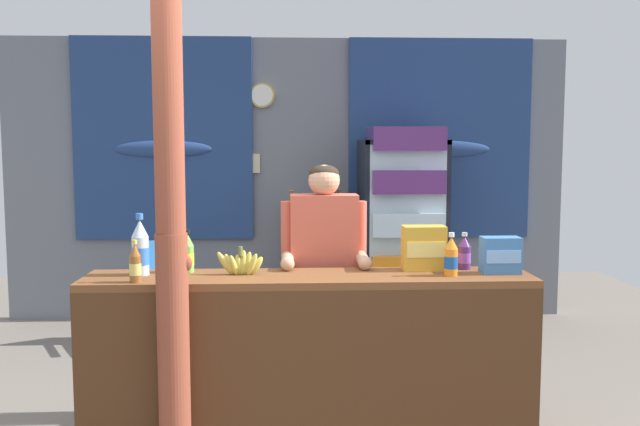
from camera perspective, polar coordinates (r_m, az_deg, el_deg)
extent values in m
plane|color=slate|center=(4.86, -2.67, -14.26)|extent=(8.17, 8.17, 0.00)
cube|color=slate|center=(6.52, -2.73, 2.79)|extent=(5.30, 0.12, 2.66)
cube|color=navy|center=(6.53, -13.01, 6.08)|extent=(1.66, 0.04, 1.88)
ellipsoid|color=navy|center=(6.51, -13.03, 5.25)|extent=(0.91, 0.10, 0.16)
cube|color=navy|center=(6.58, 10.00, 6.13)|extent=(1.73, 0.04, 1.88)
ellipsoid|color=navy|center=(6.56, 10.02, 5.31)|extent=(0.95, 0.10, 0.16)
cylinder|color=tan|center=(6.46, -4.88, 9.80)|extent=(0.23, 0.03, 0.23)
cylinder|color=white|center=(6.44, -4.88, 9.81)|extent=(0.20, 0.01, 0.20)
cube|color=beige|center=(6.45, -6.12, 4.16)|extent=(0.24, 0.02, 0.18)
cube|color=brown|center=(3.74, -0.91, -5.52)|extent=(2.45, 0.44, 0.04)
cube|color=#4E2E18|center=(3.67, -0.80, -13.43)|extent=(2.45, 0.04, 0.91)
cube|color=#4E2E18|center=(4.01, -18.49, -12.08)|extent=(0.08, 0.40, 0.91)
cube|color=#4E2E18|center=(4.07, 16.39, -11.73)|extent=(0.08, 0.40, 0.91)
cylinder|color=brown|center=(3.57, -12.17, -11.47)|extent=(0.16, 0.16, 1.23)
cylinder|color=brown|center=(3.42, -12.61, 8.55)|extent=(0.15, 0.15, 1.23)
ellipsoid|color=brown|center=(3.46, -11.15, -4.15)|extent=(0.06, 0.05, 0.08)
cube|color=black|center=(6.47, 6.36, -1.50)|extent=(0.74, 0.04, 1.71)
cube|color=black|center=(6.12, 3.61, -1.89)|extent=(0.04, 0.67, 1.71)
cube|color=black|center=(6.23, 9.98, -1.83)|extent=(0.04, 0.67, 1.71)
cube|color=black|center=(6.11, 6.91, 5.90)|extent=(0.74, 0.67, 0.04)
cube|color=black|center=(6.32, 6.73, -9.18)|extent=(0.74, 0.67, 0.08)
cube|color=silver|center=(5.84, 7.34, -1.79)|extent=(0.68, 0.02, 1.55)
cylinder|color=#B7B7BC|center=(5.88, 10.35, -2.28)|extent=(0.02, 0.02, 0.40)
cube|color=silver|center=(6.22, 6.78, -4.96)|extent=(0.66, 0.59, 0.02)
cube|color=orange|center=(6.07, 7.01, -4.18)|extent=(0.62, 0.55, 0.20)
cube|color=silver|center=(6.16, 6.82, -1.63)|extent=(0.66, 0.59, 0.02)
cube|color=silver|center=(6.01, 7.05, -0.76)|extent=(0.62, 0.55, 0.20)
cube|color=silver|center=(6.13, 6.86, 1.74)|extent=(0.66, 0.59, 0.02)
cube|color=#56286B|center=(5.98, 7.09, 2.70)|extent=(0.62, 0.55, 0.20)
cube|color=silver|center=(6.11, 6.90, 5.15)|extent=(0.66, 0.59, 0.02)
cube|color=#56286B|center=(5.98, 7.14, 6.19)|extent=(0.62, 0.55, 0.20)
cube|color=brown|center=(6.20, -2.39, -3.91)|extent=(0.04, 0.28, 1.25)
cube|color=brown|center=(6.22, 1.68, -3.88)|extent=(0.04, 0.28, 1.25)
cube|color=brown|center=(6.15, -0.35, 0.12)|extent=(0.44, 0.28, 0.02)
cylinder|color=silver|center=(6.14, -0.97, 0.71)|extent=(0.06, 0.06, 0.10)
cylinder|color=silver|center=(6.15, 0.26, 0.71)|extent=(0.05, 0.05, 0.10)
cube|color=brown|center=(6.20, -0.35, -3.33)|extent=(0.44, 0.28, 0.02)
cylinder|color=#56286B|center=(6.18, -0.96, -2.56)|extent=(0.07, 0.07, 0.14)
cylinder|color=silver|center=(6.19, 0.26, -2.74)|extent=(0.07, 0.07, 0.10)
cube|color=brown|center=(6.27, -0.35, -6.71)|extent=(0.44, 0.28, 0.02)
cylinder|color=black|center=(6.25, -0.96, -6.10)|extent=(0.07, 0.07, 0.11)
cylinder|color=brown|center=(6.25, 0.26, -5.90)|extent=(0.07, 0.07, 0.16)
cube|color=#3884D6|center=(5.78, -12.77, -6.62)|extent=(0.59, 0.59, 0.04)
cube|color=#3884D6|center=(5.93, -13.41, -4.16)|extent=(0.39, 0.23, 0.40)
cylinder|color=#3884D6|center=(5.60, -13.99, -9.36)|extent=(0.04, 0.04, 0.44)
cylinder|color=#3884D6|center=(5.72, -10.30, -8.97)|extent=(0.04, 0.04, 0.44)
cylinder|color=#3884D6|center=(5.96, -15.05, -8.48)|extent=(0.04, 0.04, 0.44)
cylinder|color=#3884D6|center=(6.07, -11.56, -8.15)|extent=(0.04, 0.04, 0.44)
cube|color=#3884D6|center=(5.70, -14.72, -5.61)|extent=(0.22, 0.37, 0.03)
cube|color=#3884D6|center=(5.82, -10.92, -5.29)|extent=(0.22, 0.37, 0.03)
cylinder|color=#28282D|center=(4.26, -0.85, -11.17)|extent=(0.11, 0.11, 0.84)
cylinder|color=#28282D|center=(4.27, 1.51, -11.14)|extent=(0.11, 0.11, 0.84)
cube|color=#D15B47|center=(4.12, 0.34, -2.05)|extent=(0.41, 0.20, 0.52)
sphere|color=tan|center=(4.09, 0.34, 2.75)|extent=(0.19, 0.19, 0.19)
ellipsoid|color=#2D2319|center=(4.10, 0.34, 3.35)|extent=(0.18, 0.18, 0.10)
cylinder|color=#D15B47|center=(4.11, -2.72, -1.33)|extent=(0.08, 0.08, 0.33)
cylinder|color=tan|center=(3.98, -2.71, -3.97)|extent=(0.07, 0.26, 0.07)
sphere|color=tan|center=(3.86, -2.71, -4.29)|extent=(0.08, 0.08, 0.08)
cylinder|color=#D15B47|center=(4.13, 3.38, -1.29)|extent=(0.08, 0.08, 0.33)
cylinder|color=tan|center=(4.01, 3.59, -3.91)|extent=(0.07, 0.26, 0.07)
sphere|color=tan|center=(3.88, 3.80, -4.23)|extent=(0.08, 0.08, 0.08)
cylinder|color=silver|center=(3.85, -14.82, -3.50)|extent=(0.09, 0.09, 0.21)
cone|color=silver|center=(3.83, -14.88, -1.24)|extent=(0.09, 0.09, 0.10)
cylinder|color=blue|center=(3.82, -14.90, -0.28)|extent=(0.04, 0.04, 0.03)
cylinder|color=blue|center=(3.85, -14.82, -3.50)|extent=(0.09, 0.09, 0.09)
cylinder|color=#75C64C|center=(3.88, -11.01, -3.81)|extent=(0.07, 0.07, 0.15)
cone|color=#75C64C|center=(3.86, -11.04, -2.22)|extent=(0.07, 0.07, 0.07)
cylinder|color=black|center=(3.86, -11.05, -1.55)|extent=(0.03, 0.03, 0.02)
cylinder|color=yellow|center=(3.88, -11.01, -3.81)|extent=(0.07, 0.07, 0.07)
cylinder|color=#56286B|center=(3.99, 11.99, -3.69)|extent=(0.07, 0.07, 0.13)
cone|color=#56286B|center=(3.98, 12.02, -2.34)|extent=(0.07, 0.07, 0.06)
cylinder|color=silver|center=(3.97, 12.03, -1.76)|extent=(0.03, 0.03, 0.02)
cylinder|color=purple|center=(3.99, 11.99, -3.69)|extent=(0.08, 0.08, 0.06)
cylinder|color=orange|center=(3.78, 10.93, -4.08)|extent=(0.07, 0.07, 0.15)
cone|color=orange|center=(3.76, 10.96, -2.48)|extent=(0.07, 0.07, 0.07)
cylinder|color=white|center=(3.75, 10.97, -1.80)|extent=(0.03, 0.03, 0.02)
cylinder|color=#194C99|center=(3.78, 10.93, -4.08)|extent=(0.07, 0.07, 0.07)
cylinder|color=brown|center=(3.66, -15.22, -4.56)|extent=(0.06, 0.06, 0.14)
cone|color=brown|center=(3.65, -15.27, -3.02)|extent=(0.06, 0.06, 0.06)
cylinder|color=#E5CC4C|center=(3.64, -15.28, -2.36)|extent=(0.03, 0.03, 0.02)
cylinder|color=#E5D166|center=(3.66, -15.22, -4.56)|extent=(0.06, 0.06, 0.06)
cube|color=#3D75B7|center=(3.91, 14.88, -3.44)|extent=(0.21, 0.12, 0.20)
cube|color=#7CB5F7|center=(3.85, 15.16, -3.58)|extent=(0.19, 0.00, 0.07)
cube|color=gold|center=(3.92, 8.69, -2.91)|extent=(0.24, 0.13, 0.25)
cube|color=#FFE26D|center=(3.85, 8.90, -3.07)|extent=(0.22, 0.00, 0.09)
ellipsoid|color=#CCC14C|center=(3.78, -8.00, -4.16)|extent=(0.11, 0.03, 0.14)
ellipsoid|color=#CCC14C|center=(3.78, -7.61, -4.30)|extent=(0.08, 0.04, 0.13)
ellipsoid|color=#CCC14C|center=(3.77, -7.25, -4.37)|extent=(0.07, 0.05, 0.13)
ellipsoid|color=#CCC14C|center=(3.78, -6.86, -4.34)|extent=(0.05, 0.04, 0.12)
ellipsoid|color=#CCC14C|center=(3.78, -6.47, -4.18)|extent=(0.05, 0.04, 0.15)
ellipsoid|color=#CCC14C|center=(3.78, -6.09, -4.23)|extent=(0.06, 0.04, 0.14)
ellipsoid|color=#CCC14C|center=(3.75, -5.73, -4.31)|extent=(0.08, 0.04, 0.14)
ellipsoid|color=#CCC14C|center=(3.77, -5.33, -4.40)|extent=(0.09, 0.04, 0.12)
cylinder|color=olive|center=(3.75, -6.69, -3.20)|extent=(0.02, 0.02, 0.05)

